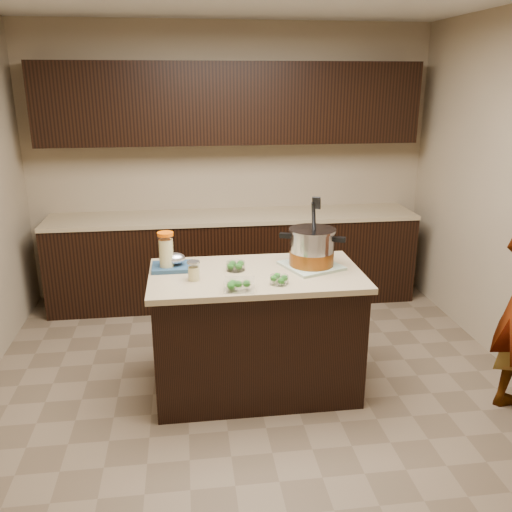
{
  "coord_description": "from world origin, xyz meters",
  "views": [
    {
      "loc": [
        -0.46,
        -3.47,
        2.16
      ],
      "look_at": [
        0.0,
        0.0,
        1.02
      ],
      "focal_mm": 38.0,
      "sensor_mm": 36.0,
      "label": 1
    }
  ],
  "objects": [
    {
      "name": "ground_plane",
      "position": [
        0.0,
        0.0,
        0.0
      ],
      "size": [
        4.0,
        4.0,
        0.0
      ],
      "primitive_type": "plane",
      "color": "brown",
      "rests_on": "ground"
    },
    {
      "name": "room_shell",
      "position": [
        0.0,
        0.0,
        1.71
      ],
      "size": [
        4.04,
        4.04,
        2.72
      ],
      "color": "tan",
      "rests_on": "ground"
    },
    {
      "name": "back_cabinets",
      "position": [
        0.0,
        1.74,
        0.94
      ],
      "size": [
        3.6,
        0.63,
        2.33
      ],
      "color": "black",
      "rests_on": "ground"
    },
    {
      "name": "island",
      "position": [
        0.0,
        0.0,
        0.45
      ],
      "size": [
        1.46,
        0.81,
        0.9
      ],
      "color": "black",
      "rests_on": "ground"
    },
    {
      "name": "dish_towel",
      "position": [
        0.4,
        0.06,
        0.91
      ],
      "size": [
        0.47,
        0.47,
        0.02
      ],
      "primitive_type": "cube",
      "rotation": [
        0.0,
        0.0,
        0.37
      ],
      "color": "#56815B",
      "rests_on": "island"
    },
    {
      "name": "stock_pot",
      "position": [
        0.4,
        0.06,
        1.03
      ],
      "size": [
        0.44,
        0.43,
        0.47
      ],
      "rotation": [
        0.0,
        0.0,
        -0.4
      ],
      "color": "#B7B7BC",
      "rests_on": "dish_towel"
    },
    {
      "name": "lemonade_pitcher",
      "position": [
        -0.61,
        0.13,
        1.03
      ],
      "size": [
        0.12,
        0.12,
        0.27
      ],
      "rotation": [
        0.0,
        0.0,
        -0.08
      ],
      "color": "#D2C580",
      "rests_on": "island"
    },
    {
      "name": "mason_jar",
      "position": [
        -0.43,
        -0.09,
        0.96
      ],
      "size": [
        0.09,
        0.09,
        0.14
      ],
      "rotation": [
        0.0,
        0.0,
        0.03
      ],
      "color": "#D2C580",
      "rests_on": "island"
    },
    {
      "name": "broccoli_tub_left",
      "position": [
        -0.13,
        0.07,
        0.93
      ],
      "size": [
        0.15,
        0.15,
        0.06
      ],
      "rotation": [
        0.0,
        0.0,
        0.16
      ],
      "color": "silver",
      "rests_on": "island"
    },
    {
      "name": "broccoli_tub_right",
      "position": [
        0.12,
        -0.24,
        0.93
      ],
      "size": [
        0.13,
        0.13,
        0.06
      ],
      "rotation": [
        0.0,
        0.0,
        -0.11
      ],
      "color": "silver",
      "rests_on": "island"
    },
    {
      "name": "broccoli_tub_rect",
      "position": [
        -0.15,
        -0.31,
        0.93
      ],
      "size": [
        0.21,
        0.16,
        0.07
      ],
      "rotation": [
        0.0,
        0.0,
        -0.14
      ],
      "color": "silver",
      "rests_on": "island"
    },
    {
      "name": "blue_tray",
      "position": [
        -0.56,
        0.15,
        0.94
      ],
      "size": [
        0.29,
        0.23,
        0.11
      ],
      "rotation": [
        0.0,
        0.0,
        0.01
      ],
      "color": "navy",
      "rests_on": "island"
    }
  ]
}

